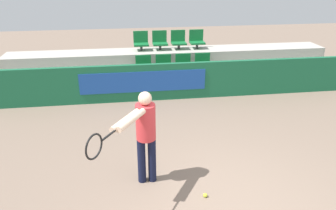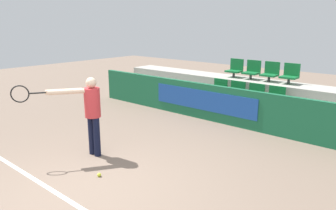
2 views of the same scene
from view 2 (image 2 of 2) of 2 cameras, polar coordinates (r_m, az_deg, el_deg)
ground_plane at (r=5.49m, az=-13.51°, el=-14.13°), size 30.00×30.00×0.00m
court_baseline at (r=5.30m, az=-17.20°, el=-15.45°), size 6.29×0.08×0.01m
barrier_wall at (r=8.44m, az=11.10°, el=-0.31°), size 9.68×0.14×0.97m
bleacher_tier_front at (r=8.93m, az=12.79°, el=-1.20°), size 9.28×0.86×0.49m
bleacher_tier_middle at (r=9.61m, az=15.32°, el=1.25°), size 9.28×0.86×0.98m
stadium_chair_0 at (r=9.30m, az=8.82°, el=2.72°), size 0.42×0.36×0.53m
stadium_chair_1 at (r=9.03m, az=11.76°, el=2.24°), size 0.42×0.36×0.53m
stadium_chair_2 at (r=8.78m, az=14.88°, el=1.72°), size 0.42×0.36×0.53m
stadium_chair_3 at (r=8.56m, az=18.16°, el=1.17°), size 0.42×0.36×0.53m
stadium_chair_4 at (r=9.95m, az=11.60°, el=6.22°), size 0.42×0.36×0.53m
stadium_chair_5 at (r=9.69m, az=14.43°, el=5.85°), size 0.42×0.36×0.53m
stadium_chair_6 at (r=9.46m, az=17.40°, el=5.45°), size 0.42×0.36×0.53m
stadium_chair_7 at (r=9.26m, az=20.51°, el=5.02°), size 0.42×0.36×0.53m
tennis_player at (r=6.47m, az=-13.74°, el=-0.60°), size 0.93×1.35×1.56m
tennis_ball at (r=5.85m, az=-11.90°, el=-11.80°), size 0.07×0.07×0.07m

